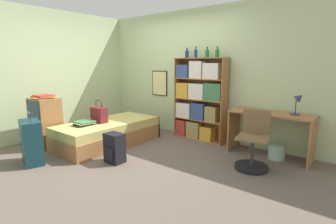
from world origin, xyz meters
The scene contains 19 objects.
ground_plane centered at (0.00, 0.00, 0.00)m, with size 14.00×14.00×0.00m, color #66564C.
wall_back centered at (0.00, 1.56, 1.30)m, with size 10.00×0.09×2.60m.
wall_left centered at (-2.04, 0.00, 1.30)m, with size 0.06×10.00×2.60m.
bed centered at (-0.67, 0.02, 0.22)m, with size 0.93×1.96×0.44m.
handbag centered at (-0.74, -0.13, 0.59)m, with size 0.31×0.17×0.43m.
book_stack_on_bed centered at (-0.76, -0.45, 0.48)m, with size 0.32×0.37×0.08m.
suitcase centered at (-0.81, -1.36, 0.34)m, with size 0.54×0.39×0.80m.
dresser centered at (-1.45, -0.80, 0.45)m, with size 0.51×0.44×0.91m.
magazine_pile_on_dresser centered at (-1.41, -0.82, 0.94)m, with size 0.34×0.39×0.06m.
bookcase centered at (0.49, 1.36, 0.80)m, with size 1.09×0.28×1.63m.
bottle_green centered at (0.16, 1.41, 1.71)m, with size 0.07×0.07×0.20m.
bottle_brown centered at (0.40, 1.37, 1.71)m, with size 0.06×0.06×0.22m.
bottle_clear centered at (0.65, 1.39, 1.71)m, with size 0.08×0.08×0.20m.
bottle_blue centered at (0.89, 1.34, 1.71)m, with size 0.07×0.07×0.20m.
desk centered at (1.96, 1.25, 0.52)m, with size 1.31×0.52×0.74m.
desk_lamp centered at (2.34, 1.30, 0.97)m, with size 0.20×0.15×0.36m.
desk_chair centered at (1.93, 0.58, 0.27)m, with size 0.51×0.51×0.85m.
backpack centered at (0.16, -0.54, 0.23)m, with size 0.29×0.25×0.46m.
waste_bin centered at (2.10, 1.19, 0.11)m, with size 0.26×0.26×0.23m.
Camera 1 is at (3.25, -3.06, 1.55)m, focal length 28.00 mm.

